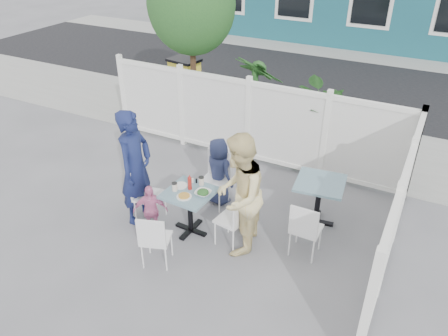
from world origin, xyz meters
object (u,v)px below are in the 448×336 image
at_px(chair_left, 144,190).
at_px(utility_cabinet, 185,86).
at_px(man, 135,167).
at_px(chair_back, 216,174).
at_px(chair_right, 235,217).
at_px(toddler, 150,211).
at_px(chair_near, 154,237).
at_px(main_table, 190,201).
at_px(spare_table, 319,191).
at_px(boy, 218,171).
at_px(woman, 239,195).

bearing_deg(chair_left, utility_cabinet, -166.98).
bearing_deg(man, chair_back, -48.09).
height_order(utility_cabinet, chair_right, utility_cabinet).
distance_m(chair_right, toddler, 1.25).
xyz_separation_m(chair_near, man, (-0.85, 0.79, 0.42)).
xyz_separation_m(chair_left, chair_back, (0.75, 0.92, -0.01)).
xyz_separation_m(chair_back, chair_near, (-0.01, -1.71, -0.04)).
distance_m(chair_left, chair_near, 1.08).
relative_size(main_table, chair_back, 0.78).
distance_m(main_table, chair_back, 0.86).
distance_m(chair_back, man, 1.32).
distance_m(spare_table, man, 2.76).
bearing_deg(chair_near, chair_back, 70.52).
bearing_deg(utility_cabinet, chair_near, -52.69).
bearing_deg(main_table, toddler, -144.35).
relative_size(chair_left, boy, 0.80).
distance_m(chair_back, boy, 0.06).
bearing_deg(man, boy, -47.28).
bearing_deg(chair_left, chair_near, 32.33).
bearing_deg(boy, toddler, 92.73).
height_order(chair_left, chair_back, chair_left).
xyz_separation_m(main_table, chair_back, (-0.02, 0.86, -0.02)).
height_order(utility_cabinet, boy, utility_cabinet).
bearing_deg(boy, chair_left, 74.76).
height_order(spare_table, woman, woman).
height_order(spare_table, man, man).
xyz_separation_m(chair_back, boy, (0.02, 0.04, 0.04)).
height_order(chair_left, man, man).
bearing_deg(main_table, man, -175.76).
relative_size(main_table, chair_right, 0.83).
distance_m(chair_back, woman, 1.23).
xyz_separation_m(main_table, woman, (0.79, 0.00, 0.34)).
xyz_separation_m(woman, toddler, (-1.25, -0.34, -0.46)).
bearing_deg(chair_left, spare_table, 104.82).
relative_size(chair_left, toddler, 1.07).
xyz_separation_m(main_table, chair_near, (-0.03, -0.85, -0.06)).
relative_size(utility_cabinet, spare_table, 1.51).
bearing_deg(main_table, utility_cabinet, 122.54).
distance_m(chair_near, man, 1.23).
bearing_deg(main_table, chair_back, 91.14).
bearing_deg(man, main_table, -90.64).
relative_size(woman, toddler, 2.08).
height_order(main_table, boy, boy).
bearing_deg(spare_table, main_table, -146.36).
relative_size(chair_right, toddler, 1.00).
xyz_separation_m(boy, toddler, (-0.47, -1.23, -0.14)).
bearing_deg(chair_left, chair_right, 82.77).
bearing_deg(man, spare_table, -70.34).
bearing_deg(chair_near, toddler, 111.16).
bearing_deg(chair_back, spare_table, -172.99).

